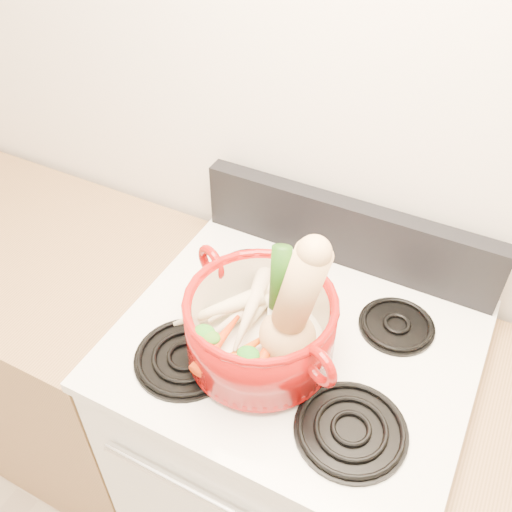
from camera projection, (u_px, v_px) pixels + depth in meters
The scene contains 25 objects.
wall_back at pixel (368, 131), 1.27m from camera, with size 3.50×0.02×2.60m, color silver.
stove_body at pixel (287, 450), 1.61m from camera, with size 0.76×0.65×0.92m, color white.
cooktop at pixel (295, 344), 1.29m from camera, with size 0.78×0.67×0.03m, color silver.
control_backsplash at pixel (347, 233), 1.42m from camera, with size 0.76×0.05×0.18m, color black.
oven_handle at pixel (223, 507), 1.17m from camera, with size 0.02×0.02×0.60m, color silver.
counter_left at pixel (9, 321), 1.98m from camera, with size 1.36×0.65×0.90m, color olive.
burner_front_left at pixel (185, 357), 1.23m from camera, with size 0.22×0.22×0.02m, color black.
burner_front_right at pixel (351, 429), 1.11m from camera, with size 0.22×0.22×0.02m, color black.
burner_back_left at pixel (250, 271), 1.43m from camera, with size 0.17×0.17×0.02m, color black.
burner_back_right at pixel (397, 324), 1.30m from camera, with size 0.17×0.17×0.02m, color black.
dutch_oven at pixel (260, 327), 1.18m from camera, with size 0.31×0.31×0.15m, color maroon.
pot_handle_left at pixel (211, 263), 1.25m from camera, with size 0.09×0.09×0.02m, color maroon.
pot_handle_right at pixel (320, 366), 1.05m from camera, with size 0.09×0.09×0.02m, color maroon.
squash at pixel (289, 303), 1.09m from camera, with size 0.12×0.12×0.30m, color tan, non-canonical shape.
leek at pixel (277, 300), 1.13m from camera, with size 0.04×0.04×0.26m, color white.
ginger at pixel (284, 306), 1.26m from camera, with size 0.08×0.06×0.04m, color tan.
parsnip_0 at pixel (245, 311), 1.24m from camera, with size 0.04×0.04×0.23m, color beige.
parsnip_1 at pixel (229, 307), 1.25m from camera, with size 0.04×0.04×0.18m, color beige.
parsnip_2 at pixel (261, 305), 1.25m from camera, with size 0.04×0.04×0.17m, color beige.
parsnip_3 at pixel (218, 308), 1.23m from camera, with size 0.04×0.04×0.20m, color beige.
parsnip_4 at pixel (250, 296), 1.25m from camera, with size 0.04×0.04×0.21m, color beige.
parsnip_5 at pixel (252, 305), 1.22m from camera, with size 0.04×0.04×0.23m, color beige.
carrot_0 at pixel (243, 352), 1.17m from camera, with size 0.03×0.03×0.15m, color #DF620B.
carrot_1 at pixel (218, 344), 1.18m from camera, with size 0.03×0.03×0.16m, color red.
carrot_2 at pixel (266, 353), 1.15m from camera, with size 0.03×0.03×0.18m, color #C63F09.
Camera 1 is at (0.30, 0.63, 1.95)m, focal length 40.00 mm.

